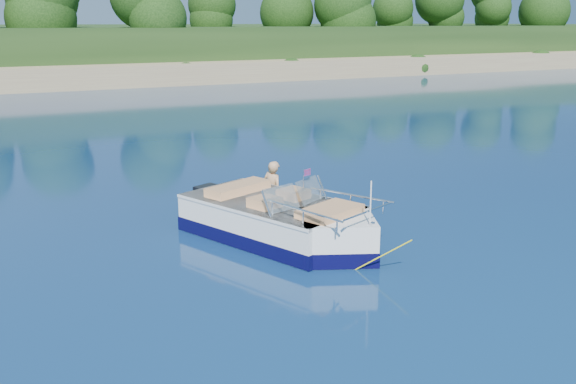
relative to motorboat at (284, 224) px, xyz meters
name	(u,v)px	position (x,y,z in m)	size (l,w,h in m)	color
ground	(345,250)	(0.85, -1.06, -0.36)	(160.00, 160.00, 0.00)	#091844
shoreline	(33,55)	(0.85, 62.71, 0.61)	(170.00, 59.00, 6.00)	#9A7B59
treeline	(57,6)	(0.89, 39.95, 5.18)	(150.00, 7.12, 8.19)	#322210
motorboat	(284,224)	(0.00, 0.00, 0.00)	(3.32, 5.31, 1.87)	white
tow_tube	(276,203)	(0.98, 2.47, -0.28)	(1.44, 1.44, 0.34)	#F1E800
boy	(271,207)	(0.84, 2.47, -0.36)	(0.57, 0.37, 1.56)	tan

